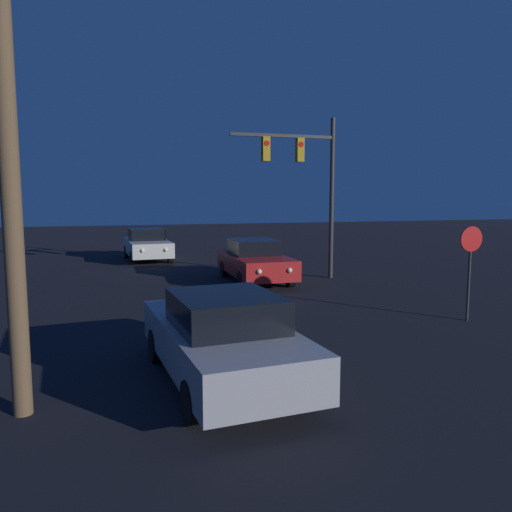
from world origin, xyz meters
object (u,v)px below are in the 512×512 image
traffic_signal_mast (308,173)px  utility_pole (5,92)px  car_near (223,337)px  car_far (147,245)px  stop_sign (470,256)px  car_mid (255,261)px

traffic_signal_mast → utility_pole: bearing=-130.8°
car_near → car_far: same height
car_far → stop_sign: stop_sign is taller
car_mid → utility_pole: bearing=57.6°
car_near → car_far: size_ratio=1.01×
car_mid → traffic_signal_mast: traffic_signal_mast is taller
car_far → utility_pole: bearing=76.8°
utility_pole → car_mid: bearing=56.9°
car_near → stop_sign: 7.58m
car_mid → car_far: (-3.43, 7.81, 0.00)m
stop_sign → car_near: bearing=-161.4°
traffic_signal_mast → car_mid: bearing=179.8°
car_far → traffic_signal_mast: traffic_signal_mast is taller
car_near → car_far: 17.67m
car_far → stop_sign: 16.83m
car_mid → traffic_signal_mast: bearing=-179.4°
stop_sign → utility_pole: bearing=-164.7°
car_far → utility_pole: 18.78m
car_mid → utility_pole: utility_pole is taller
car_near → stop_sign: size_ratio=1.98×
car_far → car_near: bearing=86.7°
car_near → car_mid: bearing=65.8°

